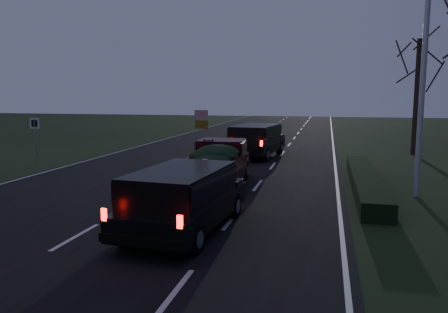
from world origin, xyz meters
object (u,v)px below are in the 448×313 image
at_px(light_pole, 425,42).
at_px(pickup_truck, 217,161).
at_px(lead_suv, 256,137).
at_px(rear_suv, 183,193).

xyz_separation_m(light_pole, pickup_truck, (-7.47, -0.02, -4.45)).
relative_size(lead_suv, rear_suv, 1.10).
height_order(pickup_truck, rear_suv, pickup_truck).
distance_m(light_pole, pickup_truck, 8.69).
height_order(pickup_truck, lead_suv, pickup_truck).
bearing_deg(rear_suv, light_pole, 45.24).
bearing_deg(pickup_truck, rear_suv, -87.43).
xyz_separation_m(light_pole, lead_suv, (-7.28, 8.65, -4.31)).
xyz_separation_m(light_pole, rear_suv, (-6.91, -5.93, -4.41)).
distance_m(light_pole, lead_suv, 12.10).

